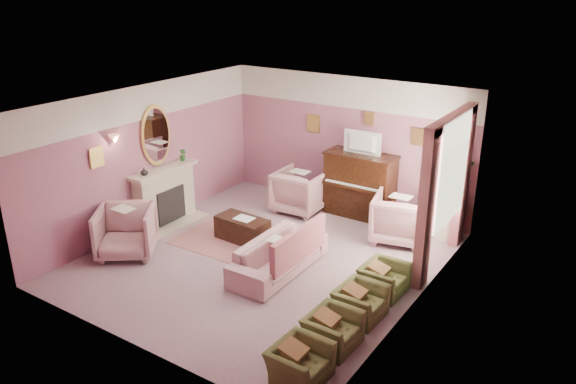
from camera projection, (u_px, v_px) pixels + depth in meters
The scene contains 48 objects.
floor at pixel (264, 258), 9.93m from camera, with size 5.50×6.00×0.01m, color gray.
ceiling at pixel (262, 102), 8.93m from camera, with size 5.50×6.00×0.01m, color silver.
wall_back at pixel (347, 143), 11.77m from camera, with size 5.50×0.02×2.80m, color #7A526C.
wall_front at pixel (125, 252), 7.09m from camera, with size 5.50×0.02×2.80m, color #7A526C.
wall_left at pixel (148, 157), 10.84m from camera, with size 0.02×6.00×2.80m, color #7A526C.
wall_right at pixel (419, 221), 8.02m from camera, with size 0.02×6.00×2.80m, color #7A526C.
picture_rail_band at pixel (348, 92), 11.38m from camera, with size 5.50×0.01×0.65m, color silver.
stripe_panel at pixel (446, 212), 9.15m from camera, with size 0.01×3.00×2.15m, color #A7AF9E.
fireplace_surround at pixel (165, 197), 11.22m from camera, with size 0.30×1.40×1.10m, color beige.
fireplace_inset at pixel (169, 205), 11.22m from camera, with size 0.18×0.72×0.68m, color black.
fire_ember at pixel (171, 213), 11.27m from camera, with size 0.06×0.54×0.10m, color orange.
mantel_shelf at pixel (164, 170), 11.00m from camera, with size 0.40×1.55×0.07m, color beige.
hearth at pixel (174, 223), 11.31m from camera, with size 0.55×1.50×0.02m, color beige.
mirror_frame at pixel (156, 135), 10.83m from camera, with size 0.04×0.72×1.20m, color #DBBD59.
mirror_glass at pixel (156, 135), 10.82m from camera, with size 0.01×0.60×1.06m, color silver.
sconce_shade at pixel (114, 139), 9.91m from camera, with size 0.20×0.20×0.16m, color #FEA77B.
piano at pixel (360, 185), 11.53m from camera, with size 1.40×0.60×1.30m, color black.
piano_keyshelf at pixel (352, 187), 11.23m from camera, with size 1.30×0.12×0.06m, color black.
piano_keys at pixel (352, 185), 11.22m from camera, with size 1.20×0.08×0.02m, color silver.
piano_top at pixel (361, 155), 11.29m from camera, with size 1.45×0.65×0.04m, color black.
television at pixel (361, 141), 11.15m from camera, with size 0.80×0.12×0.48m, color black.
print_back_left at pixel (313, 123), 12.03m from camera, with size 0.30×0.03×0.38m, color #DBBD59.
print_back_right at pixel (418, 137), 10.80m from camera, with size 0.26×0.03×0.34m, color #DBBD59.
print_back_mid at pixel (369, 119), 11.27m from camera, with size 0.22×0.03×0.26m, color #DBBD59.
print_left_wall at pixel (97, 157), 9.77m from camera, with size 0.03×0.28×0.36m, color #DBBD59.
window_blind at pixel (453, 171), 9.14m from camera, with size 0.03×1.40×1.80m, color beige.
curtain_left at pixel (426, 211), 8.61m from camera, with size 0.16×0.34×2.60m, color #AE5C65.
curtain_right at pixel (462, 177), 10.04m from camera, with size 0.16×0.34×2.60m, color #AE5C65.
pelmet at pixel (453, 119), 8.88m from camera, with size 0.16×2.20×0.16m, color #AE5C65.
mantel_plant at pixel (183, 155), 11.36m from camera, with size 0.16×0.16×0.28m, color #255823.
mantel_vase at pixel (144, 172), 10.57m from camera, with size 0.16×0.16×0.16m, color silver.
area_rug at pixel (247, 240), 10.59m from camera, with size 2.50×1.80×0.01m, color #9B5D5A.
coffee_table at pixel (242, 229), 10.55m from camera, with size 1.00×0.50×0.45m, color black.
table_paper at pixel (244, 218), 10.44m from camera, with size 0.35×0.28×0.01m, color silver.
sofa at pixel (279, 249), 9.36m from camera, with size 0.67×2.01×0.81m, color #BF8F92.
sofa_throw at pixel (299, 245), 9.08m from camera, with size 0.10×1.52×0.56m, color #AE5C65.
floral_armchair_left at pixel (300, 189), 11.77m from camera, with size 0.95×0.95×0.99m, color #BF8F92.
floral_armchair_right at pixel (399, 216), 10.44m from camera, with size 0.95×0.95×0.99m, color #BF8F92.
floral_armchair_front at pixel (126, 229), 9.90m from camera, with size 0.95×0.95×0.99m, color #BF8F92.
olive_chair_a at pixel (300, 358), 6.83m from camera, with size 0.51×0.73×0.63m, color #57602F.
olive_chair_b at pixel (333, 325), 7.47m from camera, with size 0.51×0.73×0.63m, color #57602F.
olive_chair_c at pixel (360, 298), 8.11m from camera, with size 0.51×0.73×0.63m, color #57602F.
olive_chair_d at pixel (384, 274), 8.75m from camera, with size 0.51×0.73×0.63m, color #57602F.
side_table at pixel (447, 220), 10.62m from camera, with size 0.52×0.52×0.70m, color beige.
side_plant_big at pixel (450, 195), 10.43m from camera, with size 0.30×0.30×0.34m, color #255823.
side_plant_small at pixel (455, 199), 10.30m from camera, with size 0.16×0.16×0.28m, color #255823.
palm_pot at pixel (445, 228), 10.71m from camera, with size 0.34×0.34×0.34m, color brown.
palm_plant at pixel (450, 185), 10.39m from camera, with size 0.76×0.76×1.44m, color #255823.
Camera 1 is at (5.22, -7.16, 4.65)m, focal length 35.00 mm.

